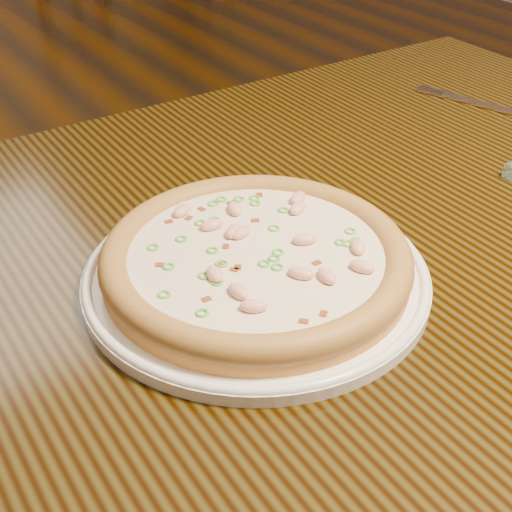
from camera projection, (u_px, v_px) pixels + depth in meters
ground at (16, 371)px, 1.66m from camera, size 9.00×9.00×0.00m
hero_table at (319, 295)px, 0.83m from camera, size 1.20×0.80×0.75m
plate at (256, 274)px, 0.68m from camera, size 0.33×0.33×0.02m
pizza at (256, 258)px, 0.67m from camera, size 0.29×0.29×0.03m
fork at (474, 102)px, 1.05m from camera, size 0.07×0.17×0.00m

